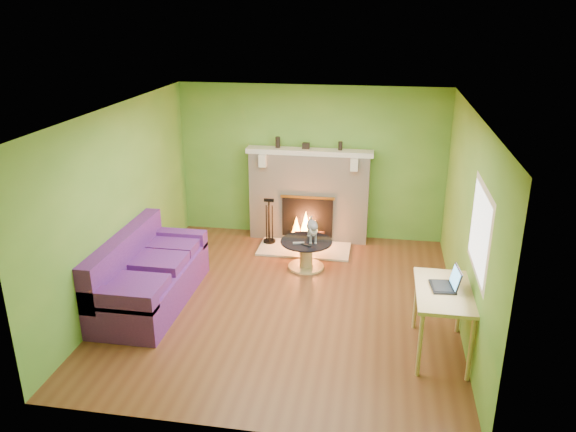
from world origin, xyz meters
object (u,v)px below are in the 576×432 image
object	(u,v)px
cat	(312,229)
coffee_table	(306,252)
desk	(444,298)
sofa	(146,276)

from	to	relation	value
cat	coffee_table	bearing A→B (deg)	-161.72
desk	cat	xyz separation A→B (m)	(-1.75, 2.04, -0.08)
coffee_table	cat	bearing A→B (deg)	32.01
coffee_table	desk	xyz separation A→B (m)	(1.83, -1.99, 0.45)
sofa	desk	xyz separation A→B (m)	(3.81, -0.59, 0.34)
coffee_table	cat	world-z (taller)	cat
coffee_table	desk	distance (m)	2.74
sofa	cat	distance (m)	2.53
sofa	desk	bearing A→B (deg)	-8.74
desk	cat	world-z (taller)	cat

